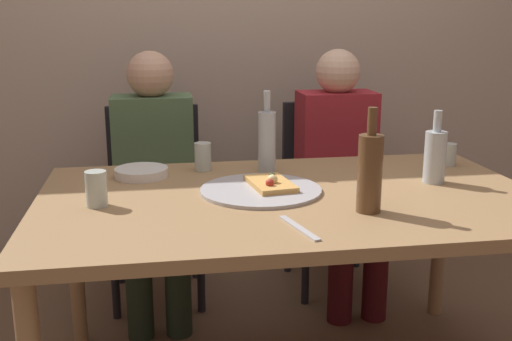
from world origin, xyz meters
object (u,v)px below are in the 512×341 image
Objects in this scene: pizza_tray at (261,190)px; chair_right at (331,182)px; water_bottle at (267,140)px; beer_bottle at (435,155)px; plate_stack at (141,172)px; wine_glass at (448,154)px; table_knife at (299,228)px; dining_table at (291,213)px; chair_left at (155,190)px; guest_in_beanie at (341,164)px; wine_bottle at (370,171)px; guest_in_sweater at (154,171)px; pizza_slice_last at (271,183)px; tumbler_near at (203,157)px; tumbler_far at (96,189)px.

chair_right reaches higher than pizza_tray.
beer_bottle is at bearing -24.65° from water_bottle.
water_bottle is at bearing 155.35° from beer_bottle.
plate_stack is at bearing 146.27° from pizza_tray.
table_knife is (-0.76, -0.64, -0.04)m from wine_glass.
chair_left reaches higher than dining_table.
chair_right is (0.46, 1.25, -0.22)m from table_knife.
dining_table is 8.52× the size of plate_stack.
beer_bottle reaches higher than chair_right.
guest_in_beanie is at bearing 100.52° from beer_bottle.
beer_bottle reaches higher than table_knife.
chair_left is (-1.00, 0.85, -0.32)m from beer_bottle.
beer_bottle is 0.84× the size of water_bottle.
wine_bottle is 0.36× the size of chair_right.
guest_in_sweater reaches higher than chair_right.
wine_bottle is 0.88m from plate_stack.
chair_right is at bearing -180.00° from chair_left.
dining_table is 5.23× the size of wine_bottle.
guest_in_beanie is at bearing 55.92° from pizza_slice_last.
wine_glass is at bearing -4.66° from tumbler_near.
guest_in_sweater is (-0.46, 0.76, -0.03)m from dining_table.
dining_table is 1.44× the size of guest_in_sweater.
wine_glass is (0.98, -0.08, -0.01)m from tumbler_near.
pizza_slice_last is 0.51m from plate_stack.
guest_in_sweater reaches higher than pizza_slice_last.
guest_in_sweater reaches higher than wine_glass.
wine_glass is 0.73m from chair_right.
plate_stack is 1.02m from guest_in_beanie.
guest_in_sweater is (-1.17, 0.46, -0.14)m from wine_glass.
pizza_slice_last is 0.81m from guest_in_sweater.
wine_bottle reaches higher than chair_left.
pizza_slice_last is at bearing 119.89° from guest_in_sweater.
table_knife is (0.04, -0.39, -0.00)m from pizza_tray.
wine_bottle is 1.20m from chair_right.
table_knife is (-0.03, -0.66, -0.12)m from water_bottle.
chair_right is (0.87, 0.00, 0.00)m from chair_left.
guest_in_beanie reaches higher than wine_bottle.
water_bottle is at bearing 53.48° from chair_right.
dining_table is at bearing 2.22° from tumbler_far.
pizza_slice_last is 0.85m from guest_in_beanie.
guest_in_sweater is (-0.40, 1.10, -0.10)m from table_knife.
guest_in_sweater reaches higher than pizza_tray.
water_bottle reaches higher than chair_right.
tumbler_near is 1.23× the size of wine_glass.
tumbler_far is (-0.58, -0.09, 0.03)m from pizza_slice_last.
pizza_slice_last reaches higher than table_knife.
beer_bottle reaches higher than tumbler_near.
water_bottle is 0.49m from plate_stack.
tumbler_near is 0.75m from table_knife.
tumbler_near is 0.12× the size of chair_right.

